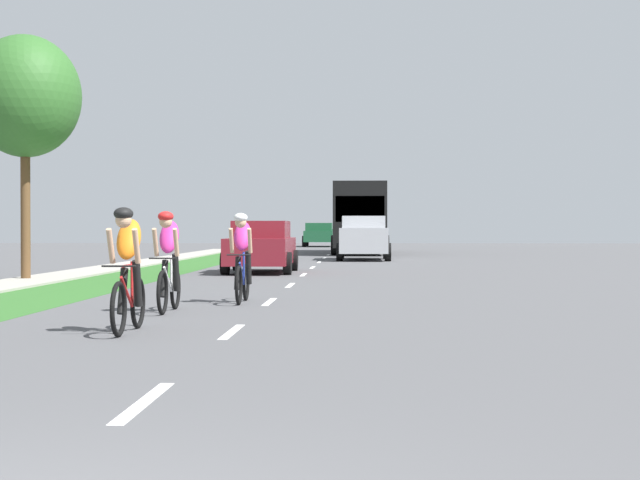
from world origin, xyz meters
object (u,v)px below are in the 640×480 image
Objects in this scene: sedan_maroon at (261,246)px; suv_silver at (364,237)px; cyclist_trailing at (169,260)px; cyclist_lead at (128,269)px; cyclist_distant at (242,257)px; bus_black at (360,215)px; pickup_dark_green at (319,235)px; street_tree_near at (25,97)px.

suv_silver reaches higher than sedan_maroon.
cyclist_lead is at bearing -88.38° from cyclist_trailing.
cyclist_distant is 0.15× the size of bus_black.
cyclist_lead is 1.00× the size of cyclist_distant.
cyclist_lead is at bearing -94.16° from bus_black.
cyclist_trailing and cyclist_distant have the same top height.
street_tree_near is at bearing -97.02° from pickup_dark_green.
cyclist_lead is 5.08m from cyclist_distant.
suv_silver is at bearing 83.94° from cyclist_lead.
cyclist_trailing is 0.40× the size of sedan_maroon.
cyclist_trailing is 0.37× the size of suv_silver.
cyclist_trailing is 36.06m from bus_black.
bus_black is at bearing 82.65° from sedan_maroon.
street_tree_near is at bearing -140.29° from sedan_maroon.
pickup_dark_green reaches higher than sedan_maroon.
cyclist_lead reaches higher than sedan_maroon.
suv_silver is (2.16, 23.22, 0.14)m from cyclist_distant.
suv_silver is 0.41× the size of bus_black.
pickup_dark_green is at bearing 90.98° from cyclist_distant.
cyclist_distant is at bearing -89.02° from pickup_dark_green.
cyclist_trailing is at bearing -115.45° from cyclist_distant.
street_tree_near is (-5.42, 9.15, 3.79)m from cyclist_trailing.
pickup_dark_green is (-2.88, 17.59, -1.15)m from bus_black.
sedan_maroon is 39.81m from pickup_dark_green.
bus_black is at bearing -80.72° from pickup_dark_green.
bus_black is 28.16m from street_tree_near.
sedan_maroon is 8.08m from street_tree_near.
street_tree_near is at bearing 131.33° from cyclist_distant.
sedan_maroon is at bearing 39.71° from street_tree_near.
cyclist_lead is at bearing -96.06° from suv_silver.
bus_black is 17.86m from pickup_dark_green.
suv_silver is 0.92× the size of pickup_dark_green.
cyclist_trailing is 2.15m from cyclist_distant.
cyclist_trailing reaches higher than sedan_maroon.
cyclist_trailing is at bearing -90.05° from pickup_dark_green.
bus_black is (2.92, 35.92, 1.17)m from cyclist_trailing.
suv_silver is 0.76× the size of street_tree_near.
street_tree_near is (-8.34, -26.77, 2.62)m from bus_black.
cyclist_distant is 0.34× the size of pickup_dark_green.
cyclist_lead and cyclist_trailing have the same top height.
pickup_dark_green is (-3.04, 28.35, -0.12)m from suv_silver.
cyclist_lead is 0.37× the size of suv_silver.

